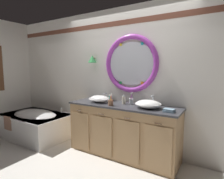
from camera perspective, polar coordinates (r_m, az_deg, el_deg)
name	(u,v)px	position (r m, az deg, el deg)	size (l,w,h in m)	color
ground_plane	(107,159)	(3.29, -1.54, -20.77)	(14.00, 14.00, 0.00)	silver
back_wall_assembly	(125,78)	(3.42, 3.93, 3.51)	(6.40, 0.26, 2.60)	silver
vanity_counter	(122,130)	(3.25, 3.24, -12.45)	(1.94, 0.60, 0.90)	tan
bathtub	(35,123)	(4.40, -22.68, -9.59)	(1.46, 0.94, 0.63)	white
sink_basin_left	(99,99)	(3.34, -3.93, -2.89)	(0.39, 0.39, 0.13)	white
sink_basin_right	(148,104)	(2.91, 11.15, -4.46)	(0.41, 0.41, 0.13)	white
faucet_set_left	(106,97)	(3.53, -1.81, -2.42)	(0.22, 0.14, 0.15)	silver
faucet_set_right	(153,101)	(3.11, 12.60, -3.62)	(0.21, 0.15, 0.18)	silver
toothbrush_holder_left	(111,102)	(3.05, -0.40, -4.00)	(0.09, 0.09, 0.21)	#996647
toothbrush_holder_right	(131,101)	(3.17, 5.97, -3.56)	(0.08, 0.08, 0.21)	silver
soap_dispenser	(124,100)	(3.19, 3.69, -3.24)	(0.07, 0.07, 0.16)	#EFE5C6
folded_hand_towel	(169,111)	(2.74, 17.31, -6.27)	(0.16, 0.11, 0.05)	#7593A8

